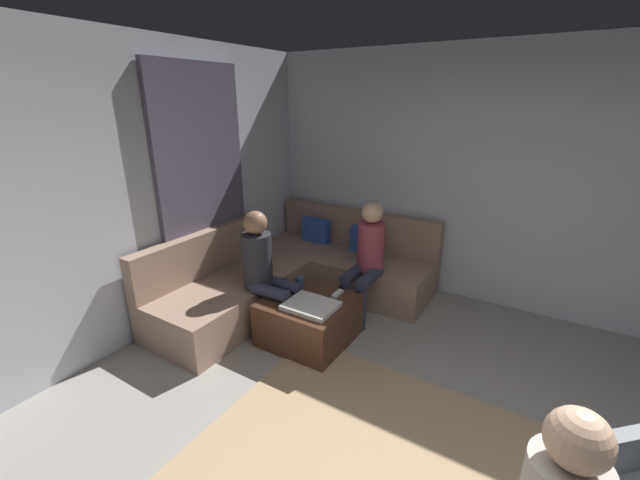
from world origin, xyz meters
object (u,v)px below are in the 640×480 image
sectional_couch (298,274)px  coffee_mug (300,282)px  ottoman (309,319)px  person_on_couch_back (367,256)px  person_on_couch_side (266,268)px  game_remote (338,293)px

sectional_couch → coffee_mug: bearing=-52.7°
ottoman → person_on_couch_back: 0.87m
coffee_mug → person_on_couch_side: bearing=-130.6°
sectional_couch → person_on_couch_side: (0.15, -0.73, 0.38)m
sectional_couch → ottoman: (0.58, -0.66, -0.07)m
ottoman → coffee_mug: (-0.22, 0.18, 0.26)m
game_remote → person_on_couch_side: (-0.62, -0.29, 0.23)m
game_remote → person_on_couch_back: person_on_couch_back is taller
game_remote → person_on_couch_side: bearing=-154.6°
sectional_couch → person_on_couch_back: 0.90m
person_on_couch_side → ottoman: bearing=99.3°
coffee_mug → person_on_couch_back: person_on_couch_back is taller
coffee_mug → person_on_couch_side: person_on_couch_side is taller
ottoman → person_on_couch_back: size_ratio=0.63×
person_on_couch_back → sectional_couch: bearing=3.8°
sectional_couch → person_on_couch_side: size_ratio=2.12×
ottoman → person_on_couch_back: bearing=71.6°
ottoman → coffee_mug: 0.38m
game_remote → person_on_couch_back: 0.54m
person_on_couch_back → ottoman: bearing=71.6°
game_remote → ottoman: bearing=-129.3°
coffee_mug → person_on_couch_back: (0.46, 0.53, 0.19)m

